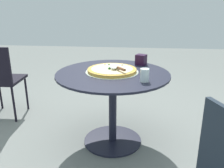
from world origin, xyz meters
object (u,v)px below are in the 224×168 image
Objects in this scene: patio_table at (113,93)px; drinking_cup at (145,75)px; pizza_server at (118,68)px; pizza_on_tray at (112,70)px; patio_chair_far at (0,77)px; napkin_dispenser at (141,60)px.

drinking_cup is at bearing -38.57° from patio_table.
pizza_server reaches higher than patio_table.
patio_table is 2.14× the size of pizza_on_tray.
patio_chair_far reaches higher than pizza_server.
drinking_cup reaches higher than pizza_on_tray.
patio_table is at bearing 141.43° from drinking_cup.
drinking_cup is (0.27, -0.21, 0.24)m from patio_table.
patio_chair_far reaches higher than drinking_cup.
pizza_server is 1.41m from patio_chair_far.
patio_table is 9.75× the size of drinking_cup.
pizza_server is 0.40m from napkin_dispenser.
pizza_server is at bearing -45.93° from pizza_on_tray.
drinking_cup reaches higher than napkin_dispenser.
patio_table is 0.46m from napkin_dispenser.
pizza_on_tray is 0.56× the size of patio_chair_far.
napkin_dispenser reaches higher than patio_table.
napkin_dispenser is (0.20, 0.34, -0.00)m from pizza_server.
pizza_on_tray is at bearing 73.52° from napkin_dispenser.
pizza_server is at bearing -33.82° from patio_table.
patio_table is 0.20m from pizza_on_tray.
patio_chair_far reaches higher than napkin_dispenser.
pizza_on_tray is 0.37m from drinking_cup.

